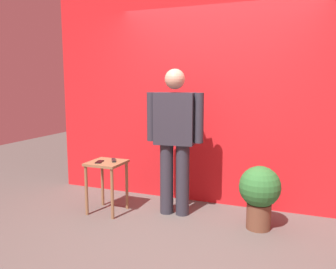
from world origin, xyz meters
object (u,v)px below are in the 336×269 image
at_px(cell_phone, 99,162).
at_px(tv_remote, 114,160).
at_px(potted_plant, 260,192).
at_px(standing_person, 175,135).
at_px(side_table, 107,172).

distance_m(cell_phone, tv_remote, 0.17).
relative_size(tv_remote, potted_plant, 0.25).
height_order(cell_phone, tv_remote, tv_remote).
height_order(standing_person, side_table, standing_person).
relative_size(standing_person, side_table, 2.74).
bearing_deg(side_table, potted_plant, 5.56).
height_order(side_table, tv_remote, tv_remote).
distance_m(cell_phone, potted_plant, 1.86).
bearing_deg(tv_remote, cell_phone, -170.05).
relative_size(side_table, potted_plant, 0.91).
bearing_deg(side_table, tv_remote, 43.07).
bearing_deg(tv_remote, standing_person, -18.44).
bearing_deg(side_table, standing_person, 17.63).
bearing_deg(side_table, cell_phone, -136.99).
bearing_deg(cell_phone, potted_plant, -7.39).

